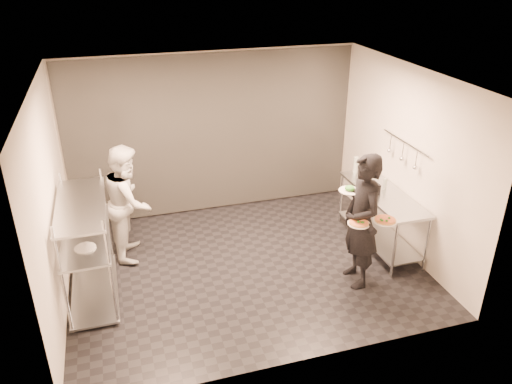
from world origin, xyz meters
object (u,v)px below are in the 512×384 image
object	(u,v)px
prep_counter	(381,209)
chef	(129,202)
pass_rack	(87,244)
pizza_plate_far	(385,220)
bottle_green	(356,165)
salad_plate	(350,189)
waiter	(361,222)
pizza_plate_near	(359,223)
bottle_clear	(385,184)
bottle_dark	(361,166)
pos_monitor	(376,187)

from	to	relation	value
prep_counter	chef	world-z (taller)	chef
pass_rack	pizza_plate_far	size ratio (longest dim) A/B	5.08
prep_counter	bottle_green	world-z (taller)	bottle_green
pass_rack	salad_plate	xyz separation A→B (m)	(3.47, -0.52, 0.56)
pass_rack	waiter	xyz separation A→B (m)	(3.55, -0.78, 0.19)
waiter	chef	xyz separation A→B (m)	(-2.95, 1.66, -0.08)
chef	bottle_green	distance (m)	3.66
waiter	salad_plate	bearing A→B (deg)	-159.76
waiter	pizza_plate_near	distance (m)	0.23
pizza_plate_near	bottle_clear	distance (m)	1.43
pass_rack	pizza_plate_far	distance (m)	3.90
bottle_clear	bottle_dark	xyz separation A→B (m)	(-0.04, 0.70, 0.01)
pass_rack	bottle_dark	bearing A→B (deg)	10.44
bottle_clear	prep_counter	bearing A→B (deg)	-124.70
pizza_plate_near	bottle_clear	size ratio (longest dim) A/B	1.62
waiter	bottle_dark	distance (m)	1.77
pass_rack	bottle_green	distance (m)	4.34
bottle_clear	salad_plate	bearing A→B (deg)	-146.21
pos_monitor	prep_counter	bearing A→B (deg)	-17.80
prep_counter	salad_plate	bearing A→B (deg)	-148.66
bottle_dark	chef	bearing A→B (deg)	178.82
waiter	pizza_plate_far	bearing A→B (deg)	43.34
prep_counter	chef	xyz separation A→B (m)	(-3.73, 0.88, 0.25)
chef	bottle_dark	world-z (taller)	chef
prep_counter	salad_plate	distance (m)	1.23
chef	bottle_green	world-z (taller)	chef
pos_monitor	bottle_green	xyz separation A→B (m)	(0.05, 0.76, 0.06)
chef	pizza_plate_far	bearing A→B (deg)	-112.02
bottle_green	bottle_clear	distance (m)	0.72
pass_rack	pizza_plate_near	world-z (taller)	pass_rack
pizza_plate_far	bottle_green	bearing A→B (deg)	74.63
bottle_clear	pos_monitor	bearing A→B (deg)	-162.99
pos_monitor	bottle_clear	bearing A→B (deg)	17.43
salad_plate	bottle_dark	world-z (taller)	salad_plate
salad_plate	pass_rack	bearing A→B (deg)	171.44
pos_monitor	salad_plate	bearing A→B (deg)	-142.31
pizza_plate_far	bottle_dark	world-z (taller)	bottle_dark
bottle_green	bottle_dark	distance (m)	0.11
bottle_clear	bottle_dark	bearing A→B (deg)	93.47
pizza_plate_near	pos_monitor	xyz separation A→B (m)	(0.79, 0.98, -0.04)
waiter	pos_monitor	world-z (taller)	waiter
prep_counter	bottle_clear	size ratio (longest dim) A/B	9.93
pos_monitor	bottle_dark	size ratio (longest dim) A/B	1.11
pass_rack	prep_counter	distance (m)	4.33
pass_rack	bottle_clear	size ratio (longest dim) A/B	8.82
pos_monitor	bottle_dark	bearing A→B (deg)	79.68
chef	bottle_green	xyz separation A→B (m)	(3.66, -0.08, 0.18)
pos_monitor	pizza_plate_near	bearing A→B (deg)	-128.47
waiter	chef	size ratio (longest dim) A/B	1.09
bottle_clear	bottle_dark	world-z (taller)	bottle_dark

